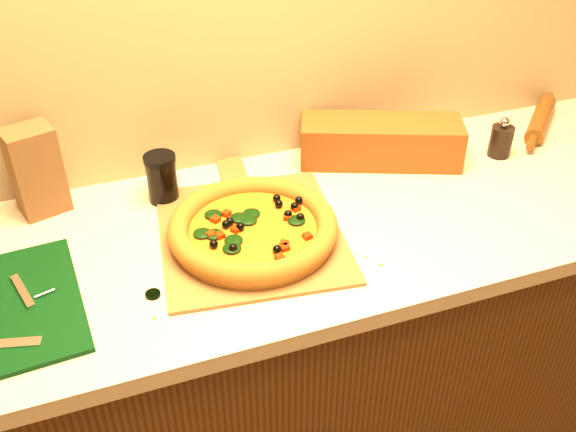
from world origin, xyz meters
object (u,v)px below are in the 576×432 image
object	(u,v)px
pizza	(253,228)
cutting_board	(11,308)
rolling_pin	(541,119)
dark_jar	(162,178)
pepper_grinder	(501,140)
pizza_peel	(250,229)

from	to	relation	value
pizza	cutting_board	xyz separation A→B (m)	(-0.51, -0.05, -0.03)
rolling_pin	dark_jar	bearing A→B (deg)	-179.88
pizza	rolling_pin	xyz separation A→B (m)	(0.95, 0.23, -0.01)
pepper_grinder	rolling_pin	size ratio (longest dim) A/B	0.40
pizza	pepper_grinder	size ratio (longest dim) A/B	3.33
rolling_pin	dark_jar	size ratio (longest dim) A/B	2.33
pepper_grinder	pizza	bearing A→B (deg)	-169.55
pizza_peel	dark_jar	bearing A→B (deg)	136.32
pizza	cutting_board	world-z (taller)	pizza
pizza_peel	cutting_board	distance (m)	0.52
pizza	cutting_board	bearing A→B (deg)	-174.02
pizza_peel	pepper_grinder	size ratio (longest dim) A/B	5.54
pizza_peel	pepper_grinder	distance (m)	0.75
pizza_peel	dark_jar	size ratio (longest dim) A/B	5.12
cutting_board	pizza_peel	bearing A→B (deg)	6.27
pizza_peel	pizza	xyz separation A→B (m)	(-0.00, -0.04, 0.03)
pepper_grinder	rolling_pin	xyz separation A→B (m)	(0.21, 0.10, -0.02)
pizza	dark_jar	distance (m)	0.28
pizza	dark_jar	world-z (taller)	dark_jar
pizza	cutting_board	distance (m)	0.51
dark_jar	pizza_peel	bearing A→B (deg)	-50.93
cutting_board	rolling_pin	bearing A→B (deg)	7.30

